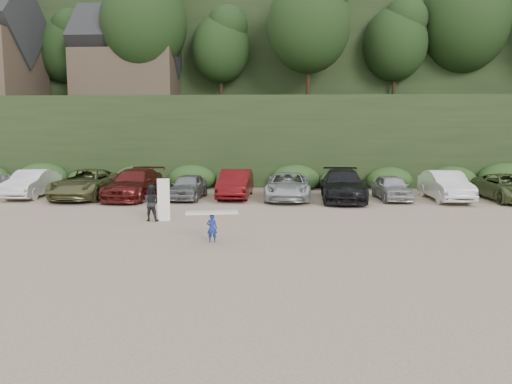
{
  "coord_description": "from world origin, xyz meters",
  "views": [
    {
      "loc": [
        0.59,
        -17.37,
        3.99
      ],
      "look_at": [
        -0.47,
        3.0,
        1.3
      ],
      "focal_mm": 35.0,
      "sensor_mm": 36.0,
      "label": 1
    }
  ],
  "objects": [
    {
      "name": "hillside_backdrop",
      "position": [
        -0.26,
        35.93,
        11.22
      ],
      "size": [
        90.0,
        41.5,
        28.0
      ],
      "color": "black",
      "rests_on": "ground"
    },
    {
      "name": "ground",
      "position": [
        0.0,
        0.0,
        0.0
      ],
      "size": [
        120.0,
        120.0,
        0.0
      ],
      "primitive_type": "plane",
      "color": "tan",
      "rests_on": "ground"
    },
    {
      "name": "child_surfer",
      "position": [
        -1.82,
        -0.53,
        0.73
      ],
      "size": [
        1.86,
        0.83,
        1.08
      ],
      "color": "navy",
      "rests_on": "ground"
    },
    {
      "name": "parked_cars",
      "position": [
        0.22,
        9.94,
        0.76
      ],
      "size": [
        36.72,
        5.99,
        1.65
      ],
      "color": "silver",
      "rests_on": "ground"
    },
    {
      "name": "adult_surfer",
      "position": [
        -4.89,
        3.23,
        0.79
      ],
      "size": [
        1.24,
        0.66,
        1.83
      ],
      "color": "black",
      "rests_on": "ground"
    }
  ]
}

